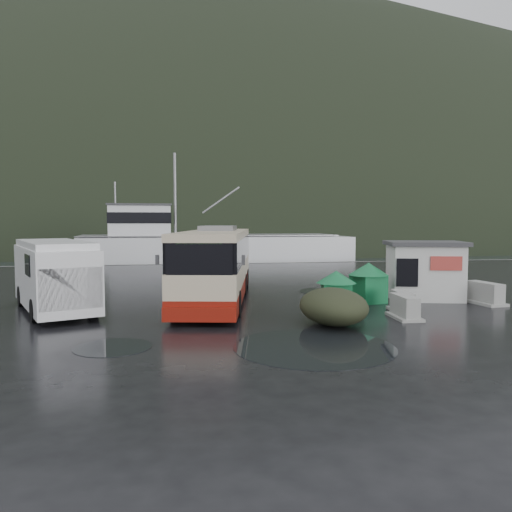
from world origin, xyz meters
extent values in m
plane|color=black|center=(0.00, 0.00, 0.00)|extent=(160.00, 160.00, 0.00)
cube|color=black|center=(0.00, 110.00, 0.00)|extent=(300.00, 180.00, 0.02)
cube|color=#999993|center=(0.00, 20.00, 0.00)|extent=(160.00, 0.60, 1.50)
ellipsoid|color=black|center=(10.00, 250.00, 0.00)|extent=(780.00, 540.00, 570.00)
cylinder|color=black|center=(1.25, -6.04, 0.01)|extent=(4.27, 4.27, 0.01)
cylinder|color=black|center=(-3.94, -5.23, 0.01)|extent=(2.02, 2.02, 0.01)
cylinder|color=black|center=(4.68, 3.93, 0.01)|extent=(2.48, 2.48, 0.01)
camera|label=1|loc=(-2.33, -18.47, 3.29)|focal=35.00mm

